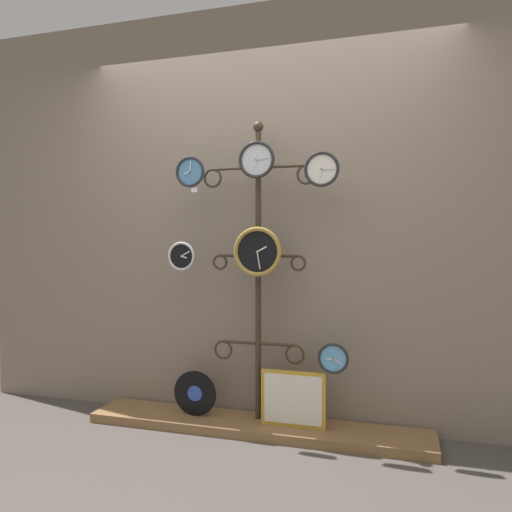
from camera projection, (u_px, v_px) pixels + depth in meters
The scene contains 13 objects.
ground_plane at pixel (238, 453), 2.84m from camera, with size 12.00×12.00×0.00m, color #47423D.
shop_wall at pixel (265, 213), 3.35m from camera, with size 4.40×0.04×2.80m.
low_shelf at pixel (256, 426), 3.18m from camera, with size 2.20×0.36×0.06m.
display_stand at pixel (258, 329), 3.22m from camera, with size 0.75×0.41×1.98m.
clock_top_left at pixel (190, 172), 3.22m from camera, with size 0.20×0.04×0.20m.
clock_top_center at pixel (257, 160), 3.08m from camera, with size 0.23×0.04×0.23m.
clock_top_right at pixel (322, 169), 2.99m from camera, with size 0.22×0.04×0.22m.
clock_middle_left at pixel (182, 256), 3.27m from camera, with size 0.19×0.04×0.19m.
clock_middle_center at pixel (258, 252), 3.12m from camera, with size 0.31×0.04×0.31m.
clock_bottom_right at pixel (333, 358), 2.99m from camera, with size 0.19×0.04×0.19m.
vinyl_record at pixel (195, 393), 3.27m from camera, with size 0.30×0.01×0.30m.
picture_frame at pixel (293, 399), 3.08m from camera, with size 0.41×0.02×0.35m.
price_tag_upper at pixel (194, 190), 3.22m from camera, with size 0.04×0.00×0.03m.
Camera 1 is at (0.91, -2.66, 1.20)m, focal length 35.00 mm.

